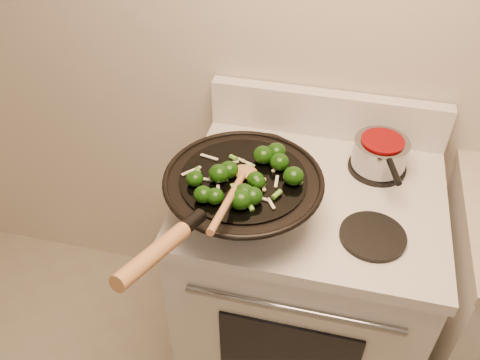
# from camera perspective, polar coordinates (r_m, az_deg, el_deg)

# --- Properties ---
(stove) EXTENTS (0.78, 0.67, 1.08)m
(stove) POSITION_cam_1_polar(r_m,az_deg,el_deg) (1.86, 6.90, -11.41)
(stove) COLOR silver
(stove) RESTS_ON ground
(wok) EXTENTS (0.43, 0.70, 0.26)m
(wok) POSITION_cam_1_polar(r_m,az_deg,el_deg) (1.38, 0.26, -1.65)
(wok) COLOR black
(wok) RESTS_ON stove
(stirfry) EXTENTS (0.32, 0.27, 0.05)m
(stirfry) POSITION_cam_1_polar(r_m,az_deg,el_deg) (1.31, 0.82, 0.26)
(stirfry) COLOR #103308
(stirfry) RESTS_ON wok
(wooden_spoon) EXTENTS (0.07, 0.32, 0.09)m
(wooden_spoon) POSITION_cam_1_polar(r_m,az_deg,el_deg) (1.27, -0.46, -0.78)
(wooden_spoon) COLOR #AE7444
(wooden_spoon) RESTS_ON wok
(saucepan) EXTENTS (0.17, 0.27, 0.10)m
(saucepan) POSITION_cam_1_polar(r_m,az_deg,el_deg) (1.61, 15.46, 2.89)
(saucepan) COLOR gray
(saucepan) RESTS_ON stove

